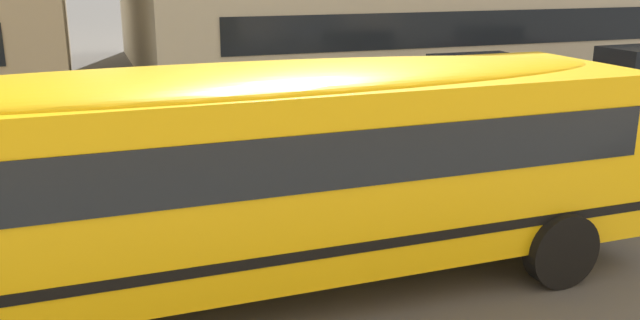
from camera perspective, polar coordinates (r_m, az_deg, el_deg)
The scene contains 2 objects.
school_bus at distance 7.87m, azimuth -10.45°, elevation -0.62°, with size 12.37×2.93×2.76m.
parked_car_beige_beside_sign at distance 18.19m, azimuth 13.25°, elevation 6.01°, with size 3.93×1.94×1.64m.
Camera 1 is at (2.11, -9.30, 3.85)m, focal length 38.31 mm.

